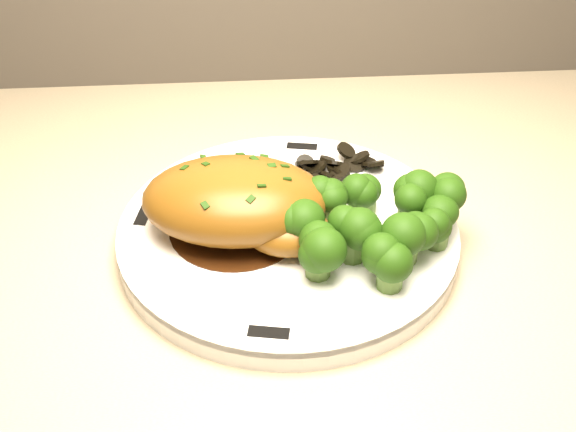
{
  "coord_description": "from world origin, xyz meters",
  "views": [
    {
      "loc": [
        -0.44,
        1.2,
        1.34
      ],
      "look_at": [
        -0.41,
        1.67,
        0.98
      ],
      "focal_mm": 45.0,
      "sensor_mm": 36.0,
      "label": 1
    }
  ],
  "objects": [
    {
      "name": "rim_accent_0",
      "position": [
        -0.39,
        1.8,
        0.97
      ],
      "size": [
        0.03,
        0.02,
        0.0
      ],
      "primitive_type": "cube",
      "rotation": [
        0.0,
        0.0,
        2.96
      ],
      "color": "black",
      "rests_on": "plate"
    },
    {
      "name": "chicken_breast",
      "position": [
        -0.45,
        1.67,
        0.99
      ],
      "size": [
        0.16,
        0.12,
        0.06
      ],
      "rotation": [
        0.0,
        0.0,
        -0.1
      ],
      "color": "brown",
      "rests_on": "plate"
    },
    {
      "name": "mushroom_pile",
      "position": [
        -0.37,
        1.74,
        0.97
      ],
      "size": [
        0.08,
        0.06,
        0.02
      ],
      "color": "black",
      "rests_on": "plate"
    },
    {
      "name": "plate",
      "position": [
        -0.41,
        1.67,
        0.96
      ],
      "size": [
        0.34,
        0.34,
        0.02
      ],
      "primitive_type": "cylinder",
      "rotation": [
        0.0,
        0.0,
        0.22
      ],
      "color": "white",
      "rests_on": "counter"
    },
    {
      "name": "broccoli_florets",
      "position": [
        -0.34,
        1.64,
        0.99
      ],
      "size": [
        0.15,
        0.12,
        0.05
      ],
      "rotation": [
        0.0,
        0.0,
        -0.17
      ],
      "color": "olive",
      "rests_on": "plate"
    },
    {
      "name": "rim_accent_1",
      "position": [
        -0.53,
        1.7,
        0.97
      ],
      "size": [
        0.02,
        0.03,
        0.0
      ],
      "primitive_type": "cube",
      "rotation": [
        0.0,
        0.0,
        4.53
      ],
      "color": "black",
      "rests_on": "plate"
    },
    {
      "name": "rim_accent_3",
      "position": [
        -0.29,
        1.65,
        0.97
      ],
      "size": [
        0.02,
        0.03,
        0.0
      ],
      "primitive_type": "cube",
      "rotation": [
        0.0,
        0.0,
        7.67
      ],
      "color": "black",
      "rests_on": "plate"
    },
    {
      "name": "gravy_pool",
      "position": [
        -0.45,
        1.67,
        0.97
      ],
      "size": [
        0.11,
        0.11,
        0.0
      ],
      "primitive_type": "cylinder",
      "color": "#331809",
      "rests_on": "plate"
    },
    {
      "name": "rim_accent_2",
      "position": [
        -0.43,
        1.55,
        0.97
      ],
      "size": [
        0.03,
        0.02,
        0.0
      ],
      "primitive_type": "cube",
      "rotation": [
        0.0,
        0.0,
        6.1
      ],
      "color": "black",
      "rests_on": "plate"
    }
  ]
}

